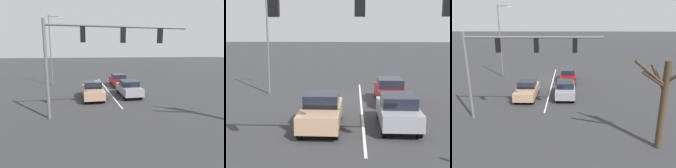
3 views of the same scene
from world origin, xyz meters
The scene contains 7 objects.
ground_plane centered at (0.00, 0.00, 0.00)m, with size 240.00×240.00×0.00m, color #333335.
lane_stripe_left_divider centered at (0.00, 1.87, 0.01)m, with size 0.12×15.75×0.01m, color silver.
car_tan_midlane_front centered at (1.96, 6.22, 0.79)m, with size 1.79×4.20×1.62m.
car_gray_leftlane_front centered at (-1.61, 5.96, 0.82)m, with size 1.75×4.07×1.58m.
car_maroon_leftlane_second centered at (-1.82, 0.65, 0.79)m, with size 1.72×4.25×1.54m.
traffic_signal_gantry centered at (2.09, 10.73, 4.73)m, with size 9.52×0.37×6.28m.
street_lamp_right_shoulder centered at (6.43, -1.64, 5.00)m, with size 1.72×0.24×8.82m.
Camera 1 is at (3.30, 22.19, 4.30)m, focal length 28.00 mm.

